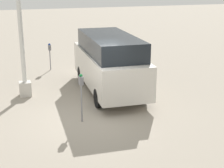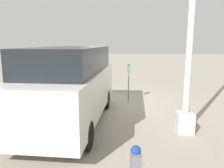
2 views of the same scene
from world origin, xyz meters
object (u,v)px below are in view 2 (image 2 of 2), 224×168
(parking_meter_near, at_px, (129,74))
(lamp_post, at_px, (189,53))
(parked_van, at_px, (71,83))
(car_distant, at_px, (49,59))

(parking_meter_near, height_order, lamp_post, lamp_post)
(parked_van, bearing_deg, car_distant, -155.81)
(parking_meter_near, bearing_deg, car_distant, -152.33)
(lamp_post, distance_m, parked_van, 3.38)
(lamp_post, distance_m, car_distant, 19.25)
(parking_meter_near, distance_m, lamp_post, 3.57)
(parking_meter_near, relative_size, car_distant, 0.36)
(parking_meter_near, bearing_deg, lamp_post, 22.42)
(parked_van, relative_size, car_distant, 1.21)
(car_distant, bearing_deg, lamp_post, -146.66)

